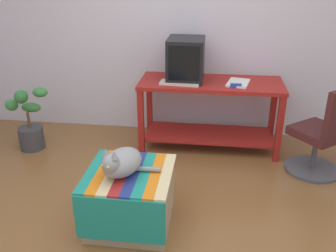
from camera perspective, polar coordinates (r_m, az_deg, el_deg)
ground_plane at (r=2.88m, az=-2.89°, el=-17.05°), size 14.00×14.00×0.00m
back_wall at (r=4.24m, az=1.78°, el=16.01°), size 8.00×0.10×2.60m
desk at (r=3.98m, az=6.45°, el=3.53°), size 1.48×0.59×0.74m
tv_monitor at (r=3.89m, az=2.74°, el=10.10°), size 0.37×0.44×0.43m
keyboard at (r=3.79m, az=1.80°, el=6.60°), size 0.41×0.18×0.02m
book at (r=3.86m, az=10.70°, el=6.51°), size 0.26×0.33×0.02m
ottoman_with_blanket at (r=2.91m, az=-5.83°, el=-10.89°), size 0.64×0.65×0.45m
cat at (r=2.71m, az=-7.20°, el=-5.57°), size 0.45×0.42×0.26m
potted_plant at (r=4.26m, az=-20.41°, el=0.15°), size 0.44×0.30×0.69m
office_chair at (r=3.76m, az=22.63°, el=-1.55°), size 0.59×0.59×0.89m
stapler at (r=3.74m, az=10.35°, el=6.10°), size 0.11×0.04×0.04m
pen at (r=3.96m, az=11.50°, el=6.77°), size 0.05×0.13×0.01m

